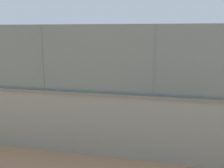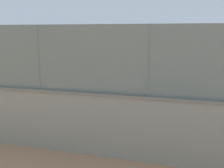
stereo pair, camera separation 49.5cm
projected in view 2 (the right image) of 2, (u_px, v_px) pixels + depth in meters
name	position (u px, v px, depth m)	size (l,w,h in m)	color
ground_plane	(139.00, 80.00, 19.51)	(260.00, 260.00, 0.00)	tan
perimeter_wall	(147.00, 129.00, 7.18)	(32.90, 0.35, 1.87)	gray
fence_panel_on_wall	(149.00, 61.00, 6.81)	(32.31, 0.10, 1.88)	slate
player_near_wall_returning	(161.00, 96.00, 10.60)	(1.28, 0.77, 1.69)	black
player_crossing_court	(107.00, 93.00, 11.62)	(0.94, 0.66, 1.53)	black
player_foreground_swinging	(54.00, 82.00, 14.23)	(0.69, 0.84, 1.51)	#591919
sports_ball	(114.00, 97.00, 8.84)	(0.20, 0.20, 0.20)	yellow
courtside_bench	(17.00, 112.00, 10.20)	(1.60, 0.38, 0.87)	brown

